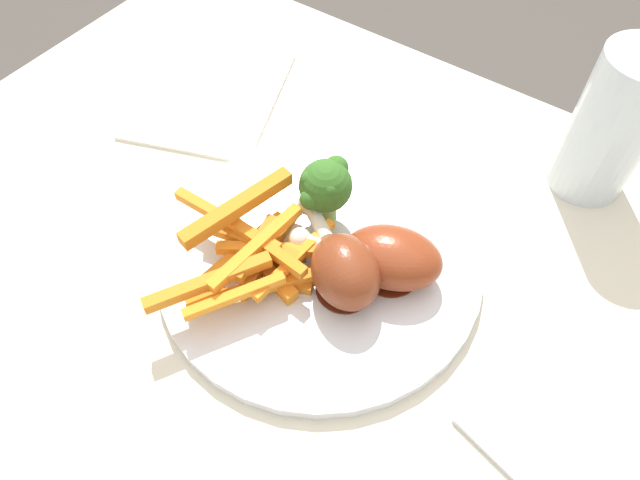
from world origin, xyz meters
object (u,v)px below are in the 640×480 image
object	(u,v)px
carrot_fries_pile	(250,252)
dinner_plate	(320,258)
broccoli_floret_front	(325,187)
water_glass	(613,126)
chicken_drumstick_near	(343,268)
dining_table	(344,394)
chicken_drumstick_far	(392,259)

from	to	relation	value
carrot_fries_pile	dinner_plate	bearing A→B (deg)	48.24
dinner_plate	carrot_fries_pile	xyz separation A→B (m)	(-0.04, -0.04, 0.03)
broccoli_floret_front	water_glass	distance (m)	0.25
dinner_plate	carrot_fries_pile	world-z (taller)	carrot_fries_pile
dinner_plate	broccoli_floret_front	distance (m)	0.06
water_glass	dinner_plate	bearing A→B (deg)	-124.64
chicken_drumstick_near	water_glass	world-z (taller)	water_glass
carrot_fries_pile	dining_table	bearing A→B (deg)	1.24
dinner_plate	chicken_drumstick_far	distance (m)	0.07
dining_table	chicken_drumstick_far	world-z (taller)	chicken_drumstick_far
broccoli_floret_front	dinner_plate	bearing A→B (deg)	-61.22
chicken_drumstick_near	water_glass	xyz separation A→B (m)	(0.12, 0.23, 0.03)
dinner_plate	chicken_drumstick_near	xyz separation A→B (m)	(0.03, -0.01, 0.03)
dining_table	chicken_drumstick_near	world-z (taller)	chicken_drumstick_near
dinner_plate	chicken_drumstick_far	size ratio (longest dim) A/B	2.06
carrot_fries_pile	chicken_drumstick_far	distance (m)	0.11
dinner_plate	water_glass	distance (m)	0.27
broccoli_floret_front	water_glass	xyz separation A→B (m)	(0.17, 0.18, 0.02)
water_glass	broccoli_floret_front	bearing A→B (deg)	-132.98
dining_table	broccoli_floret_front	bearing A→B (deg)	135.27
dining_table	carrot_fries_pile	distance (m)	0.19
dining_table	water_glass	size ratio (longest dim) A/B	6.87
carrot_fries_pile	broccoli_floret_front	bearing A→B (deg)	76.78
dining_table	carrot_fries_pile	size ratio (longest dim) A/B	6.11
carrot_fries_pile	water_glass	distance (m)	0.32
chicken_drumstick_near	carrot_fries_pile	bearing A→B (deg)	-158.08
chicken_drumstick_far	dining_table	bearing A→B (deg)	-90.22
dinner_plate	chicken_drumstick_far	bearing A→B (deg)	16.13
chicken_drumstick_near	water_glass	bearing A→B (deg)	62.89
broccoli_floret_front	chicken_drumstick_far	xyz separation A→B (m)	(0.08, -0.02, -0.02)
carrot_fries_pile	water_glass	world-z (taller)	water_glass
chicken_drumstick_far	water_glass	xyz separation A→B (m)	(0.09, 0.20, 0.04)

